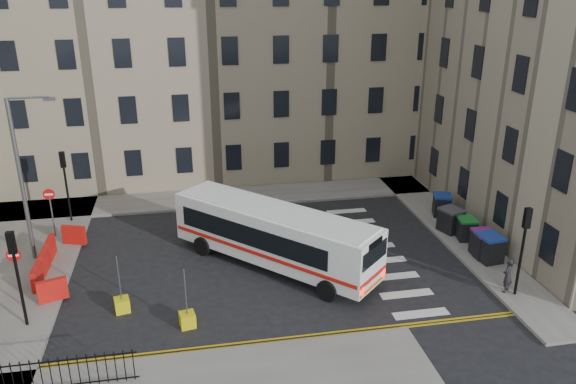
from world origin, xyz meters
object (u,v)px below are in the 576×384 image
object	(u,v)px
bollard_yellow	(122,305)
bollard_chevron	(188,320)
pedestrian	(508,275)
wheelie_bin_d	(451,220)
wheelie_bin_a	(489,248)
streetlamp	(21,179)
bus	(274,234)
wheelie_bin_e	(442,205)
wheelie_bin_b	(484,244)
wheelie_bin_c	(466,229)

from	to	relation	value
bollard_yellow	bollard_chevron	bearing A→B (deg)	-31.05
pedestrian	wheelie_bin_d	bearing A→B (deg)	-132.03
wheelie_bin_a	streetlamp	bearing A→B (deg)	161.83
streetlamp	bus	bearing A→B (deg)	-12.89
streetlamp	wheelie_bin_a	xyz separation A→B (m)	(22.04, -4.38, -3.51)
wheelie_bin_a	wheelie_bin_e	world-z (taller)	wheelie_bin_a
wheelie_bin_b	wheelie_bin_c	distance (m)	1.94
wheelie_bin_d	pedestrian	world-z (taller)	pedestrian
bus	bollard_yellow	distance (m)	7.62
wheelie_bin_e	bollard_chevron	size ratio (longest dim) A/B	2.34
wheelie_bin_d	bollard_yellow	size ratio (longest dim) A/B	2.45
wheelie_bin_a	wheelie_bin_c	size ratio (longest dim) A/B	1.10
wheelie_bin_b	wheelie_bin_c	world-z (taller)	wheelie_bin_b
wheelie_bin_c	bollard_chevron	distance (m)	15.61
pedestrian	bollard_yellow	world-z (taller)	pedestrian
pedestrian	bollard_yellow	xyz separation A→B (m)	(-16.63, 1.75, -0.66)
streetlamp	bollard_yellow	world-z (taller)	streetlamp
bollard_yellow	bollard_chevron	xyz separation A→B (m)	(2.69, -1.62, 0.00)
wheelie_bin_a	wheelie_bin_c	world-z (taller)	wheelie_bin_a
bus	pedestrian	bearing A→B (deg)	-69.11
bollard_yellow	bus	bearing A→B (deg)	22.11
streetlamp	pedestrian	world-z (taller)	streetlamp
wheelie_bin_e	pedestrian	size ratio (longest dim) A/B	0.86
bollard_chevron	wheelie_bin_e	bearing A→B (deg)	29.55
streetlamp	pedestrian	xyz separation A→B (m)	(21.30, -7.23, -3.38)
wheelie_bin_d	pedestrian	bearing A→B (deg)	-113.12
wheelie_bin_d	wheelie_bin_a	bearing A→B (deg)	-104.16
pedestrian	wheelie_bin_e	bearing A→B (deg)	-134.43
bus	wheelie_bin_b	bearing A→B (deg)	-50.56
bus	wheelie_bin_c	distance (m)	10.54
bus	wheelie_bin_a	xyz separation A→B (m)	(10.42, -1.72, -0.86)
wheelie_bin_d	bollard_yellow	xyz separation A→B (m)	(-17.04, -4.63, -0.51)
wheelie_bin_b	wheelie_bin_e	distance (m)	5.21
streetlamp	wheelie_bin_a	bearing A→B (deg)	-11.24
streetlamp	wheelie_bin_c	size ratio (longest dim) A/B	6.69
streetlamp	wheelie_bin_a	distance (m)	22.74
streetlamp	bollard_chevron	size ratio (longest dim) A/B	13.57
wheelie_bin_a	pedestrian	size ratio (longest dim) A/B	0.83
pedestrian	bollard_chevron	xyz separation A→B (m)	(-13.94, 0.13, -0.66)
bus	wheelie_bin_e	size ratio (longest dim) A/B	6.73
wheelie_bin_d	wheelie_bin_e	distance (m)	2.23
wheelie_bin_b	wheelie_bin_d	xyz separation A→B (m)	(-0.30, 3.03, -0.01)
streetlamp	wheelie_bin_a	world-z (taller)	streetlamp
bollard_yellow	wheelie_bin_c	bearing A→B (deg)	11.48
wheelie_bin_e	wheelie_bin_a	bearing A→B (deg)	-73.29
wheelie_bin_c	bollard_yellow	bearing A→B (deg)	-158.19
bus	wheelie_bin_a	world-z (taller)	bus
bus	bollard_yellow	xyz separation A→B (m)	(-6.94, -2.82, -1.39)
bus	wheelie_bin_c	world-z (taller)	bus
wheelie_bin_a	wheelie_bin_b	bearing A→B (deg)	86.46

